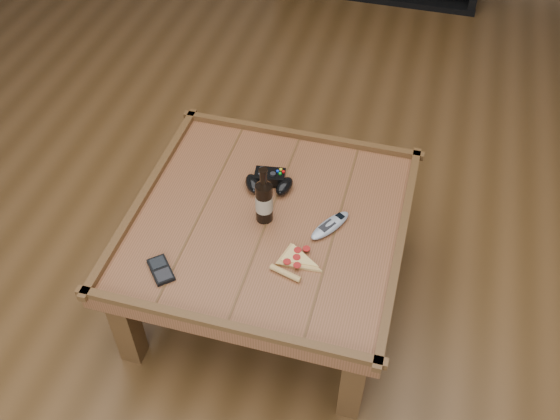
% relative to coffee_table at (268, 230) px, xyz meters
% --- Properties ---
extents(ground, '(6.00, 6.00, 0.00)m').
position_rel_coffee_table_xyz_m(ground, '(0.00, 0.00, -0.39)').
color(ground, '#482D14').
rests_on(ground, ground).
extents(coffee_table, '(1.03, 1.03, 0.48)m').
position_rel_coffee_table_xyz_m(coffee_table, '(0.00, 0.00, 0.00)').
color(coffee_table, brown).
rests_on(coffee_table, ground).
extents(beer_bottle, '(0.06, 0.06, 0.24)m').
position_rel_coffee_table_xyz_m(beer_bottle, '(-0.01, 0.00, 0.16)').
color(beer_bottle, black).
rests_on(beer_bottle, coffee_table).
extents(game_controller, '(0.21, 0.15, 0.06)m').
position_rel_coffee_table_xyz_m(game_controller, '(-0.04, 0.17, 0.09)').
color(game_controller, black).
rests_on(game_controller, coffee_table).
extents(pizza_slice, '(0.18, 0.23, 0.02)m').
position_rel_coffee_table_xyz_m(pizza_slice, '(0.15, -0.17, 0.07)').
color(pizza_slice, '#DDB060').
rests_on(pizza_slice, coffee_table).
extents(smartphone, '(0.13, 0.13, 0.02)m').
position_rel_coffee_table_xyz_m(smartphone, '(-0.28, -0.33, 0.07)').
color(smartphone, black).
rests_on(smartphone, coffee_table).
extents(remote_control, '(0.15, 0.19, 0.03)m').
position_rel_coffee_table_xyz_m(remote_control, '(0.23, 0.02, 0.07)').
color(remote_control, gray).
rests_on(remote_control, coffee_table).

